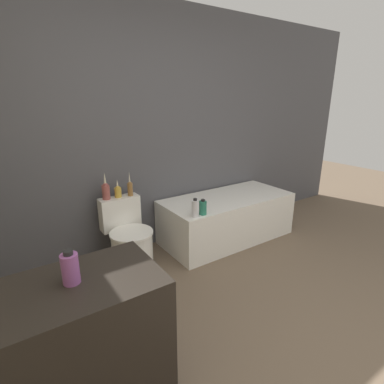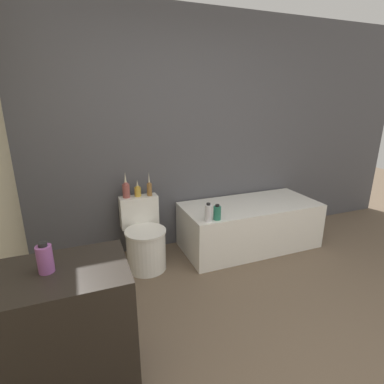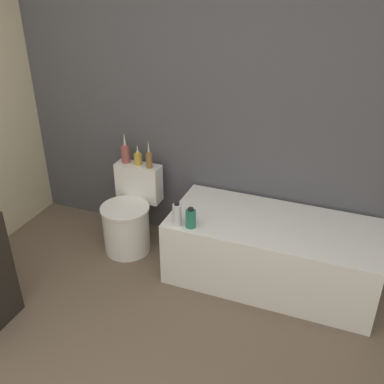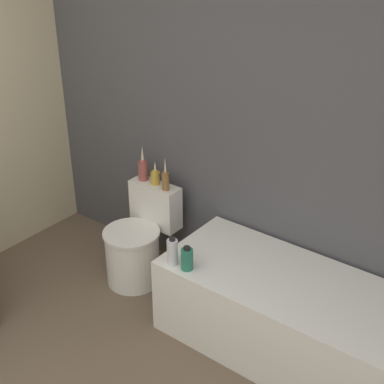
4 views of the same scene
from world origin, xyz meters
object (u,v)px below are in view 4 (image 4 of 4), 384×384
(bathtub, at_px, (287,315))
(toilet, at_px, (138,244))
(shampoo_bottle_tall, at_px, (172,252))
(vase_silver, at_px, (155,176))
(vase_gold, at_px, (143,168))
(vase_bronze, at_px, (165,179))
(shampoo_bottle_short, at_px, (187,259))

(bathtub, distance_m, toilet, 1.25)
(shampoo_bottle_tall, bearing_deg, vase_silver, 138.27)
(vase_gold, bearing_deg, bathtub, -9.50)
(bathtub, xyz_separation_m, toilet, (-1.25, 0.01, 0.02))
(toilet, distance_m, shampoo_bottle_tall, 0.73)
(vase_silver, distance_m, vase_bronze, 0.12)
(toilet, xyz_separation_m, shampoo_bottle_short, (0.69, -0.28, 0.31))
(toilet, distance_m, vase_silver, 0.53)
(bathtub, xyz_separation_m, vase_bronze, (-1.13, 0.20, 0.52))
(shampoo_bottle_tall, distance_m, shampoo_bottle_short, 0.11)
(vase_bronze, bearing_deg, bathtub, -10.08)
(vase_silver, xyz_separation_m, vase_bronze, (0.12, -0.03, 0.02))
(bathtub, relative_size, shampoo_bottle_short, 9.91)
(bathtub, bearing_deg, toilet, 179.67)
(shampoo_bottle_tall, bearing_deg, shampoo_bottle_short, 7.38)
(vase_gold, relative_size, shampoo_bottle_tall, 1.41)
(vase_bronze, distance_m, shampoo_bottle_tall, 0.70)
(vase_silver, bearing_deg, bathtub, -10.33)
(bathtub, height_order, vase_bronze, vase_bronze)
(shampoo_bottle_tall, height_order, shampoo_bottle_short, shampoo_bottle_tall)
(vase_bronze, bearing_deg, toilet, -121.77)
(shampoo_bottle_short, bearing_deg, toilet, 157.42)
(bathtub, height_order, vase_silver, vase_silver)
(bathtub, relative_size, vase_silver, 8.62)
(toilet, height_order, vase_gold, vase_gold)
(vase_silver, bearing_deg, vase_gold, 179.36)
(shampoo_bottle_short, bearing_deg, bathtub, 26.18)
(bathtub, relative_size, shampoo_bottle_tall, 8.20)
(vase_bronze, bearing_deg, vase_silver, 167.36)
(bathtub, xyz_separation_m, shampoo_bottle_short, (-0.56, -0.28, 0.33))
(vase_bronze, height_order, shampoo_bottle_short, vase_bronze)
(shampoo_bottle_tall, bearing_deg, bathtub, 23.53)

